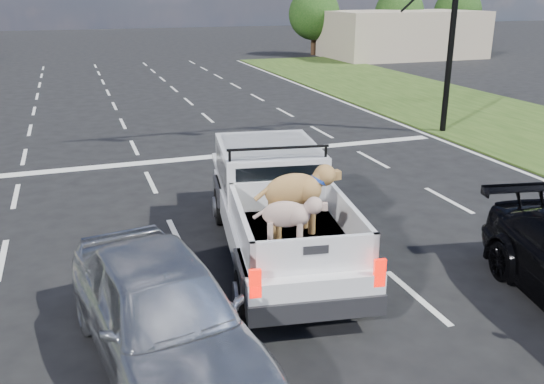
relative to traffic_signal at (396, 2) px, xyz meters
The scene contains 9 objects.
ground 13.58m from the traffic_signal, 124.43° to the right, with size 160.00×160.00×0.00m, color black.
road_markings 9.46m from the traffic_signal, 151.33° to the right, with size 17.75×60.00×0.01m.
traffic_signal is the anchor object (origin of this frame).
building_right 27.93m from the traffic_signal, 57.79° to the left, with size 12.00×7.00×3.60m, color tan.
tree_far_d 28.91m from the traffic_signal, 72.25° to the left, with size 4.20×4.20×5.40m.
tree_far_e 32.26m from the traffic_signal, 58.57° to the left, with size 4.20×4.20×5.40m.
tree_far_f 35.76m from the traffic_signal, 50.34° to the left, with size 4.20×4.20×5.40m.
pickup_truck 11.35m from the traffic_signal, 131.64° to the right, with size 3.04×6.22×2.23m.
silver_sedan 15.26m from the traffic_signal, 132.15° to the right, with size 1.95×4.85×1.65m, color silver.
Camera 1 is at (-3.58, -7.57, 5.06)m, focal length 38.00 mm.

